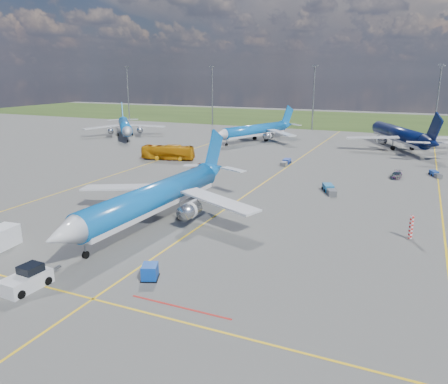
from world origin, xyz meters
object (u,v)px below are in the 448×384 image
at_px(warning_post, 411,228).
at_px(service_car_c, 396,175).
at_px(main_airliner, 156,222).
at_px(pushback_tug, 27,280).
at_px(baggage_tug_w, 329,189).
at_px(baggage_tug_e, 435,174).
at_px(service_car_a, 199,166).
at_px(baggage_tug_c, 286,162).
at_px(bg_jet_nw, 126,137).
at_px(bg_jet_n, 398,148).
at_px(apron_bus, 168,152).
at_px(uld_container, 150,272).
at_px(bg_jet_nnw, 255,141).
at_px(service_car_b, 201,170).

distance_m(warning_post, service_car_c, 34.50).
xyz_separation_m(main_airliner, pushback_tug, (-0.85, -21.21, 0.89)).
bearing_deg(main_airliner, service_car_c, 57.89).
relative_size(baggage_tug_w, baggage_tug_e, 1.22).
xyz_separation_m(main_airliner, service_car_a, (-10.46, 33.37, 0.58)).
height_order(pushback_tug, baggage_tug_c, pushback_tug).
bearing_deg(bg_jet_nw, bg_jet_n, -30.52).
height_order(bg_jet_n, apron_bus, bg_jet_n).
relative_size(bg_jet_n, uld_container, 22.68).
relative_size(bg_jet_nnw, service_car_c, 8.57).
xyz_separation_m(bg_jet_nw, baggage_tug_c, (59.73, -21.48, 0.52)).
relative_size(bg_jet_nw, apron_bus, 2.96).
bearing_deg(pushback_tug, service_car_a, 103.12).
height_order(bg_jet_nw, bg_jet_n, bg_jet_n).
distance_m(bg_jet_nnw, service_car_c, 53.35).
xyz_separation_m(bg_jet_nw, pushback_tug, (53.68, -88.37, 0.89)).
distance_m(service_car_b, baggage_tug_w, 27.63).
distance_m(bg_jet_nnw, service_car_a, 41.87).
bearing_deg(baggage_tug_e, apron_bus, 167.59).
xyz_separation_m(service_car_b, baggage_tug_c, (13.60, 15.36, -0.09)).
distance_m(bg_jet_n, baggage_tug_w, 54.48).
relative_size(service_car_c, baggage_tug_w, 0.79).
bearing_deg(bg_jet_nw, service_car_b, -77.71).
xyz_separation_m(service_car_c, baggage_tug_c, (-23.56, 3.74, -0.10)).
distance_m(pushback_tug, baggage_tug_w, 50.80).
bearing_deg(bg_jet_n, uld_container, 52.89).
bearing_deg(service_car_b, bg_jet_nw, 42.91).
xyz_separation_m(bg_jet_nw, baggage_tug_e, (90.33, -20.58, 0.45)).
xyz_separation_m(bg_jet_n, main_airliner, (-27.06, -79.48, 0.00)).
bearing_deg(baggage_tug_e, pushback_tug, -137.53).
bearing_deg(baggage_tug_c, service_car_b, -133.38).
xyz_separation_m(service_car_a, service_car_c, (39.21, 8.58, 0.04)).
distance_m(warning_post, bg_jet_nw, 105.27).
xyz_separation_m(bg_jet_nnw, baggage_tug_w, (31.83, -49.53, 0.56)).
distance_m(bg_jet_n, uld_container, 95.96).
bearing_deg(baggage_tug_c, uld_container, -88.48).
bearing_deg(bg_jet_n, baggage_tug_e, 78.76).
bearing_deg(uld_container, bg_jet_n, 55.72).
relative_size(warning_post, main_airliner, 0.07).
xyz_separation_m(service_car_b, service_car_c, (37.16, 11.62, 0.01)).
xyz_separation_m(bg_jet_nw, bg_jet_nnw, (41.53, 7.99, 0.00)).
bearing_deg(main_airliner, baggage_tug_w, 56.02).
distance_m(bg_jet_nw, pushback_tug, 103.40).
bearing_deg(bg_jet_nnw, service_car_b, -63.39).
relative_size(pushback_tug, baggage_tug_c, 1.31).
bearing_deg(warning_post, uld_container, -136.45).
xyz_separation_m(bg_jet_n, pushback_tug, (-27.91, -100.68, 0.89)).
xyz_separation_m(bg_jet_nnw, service_car_a, (2.54, -41.79, 0.58)).
distance_m(bg_jet_nw, service_car_c, 87.02).
bearing_deg(service_car_a, service_car_c, 4.99).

